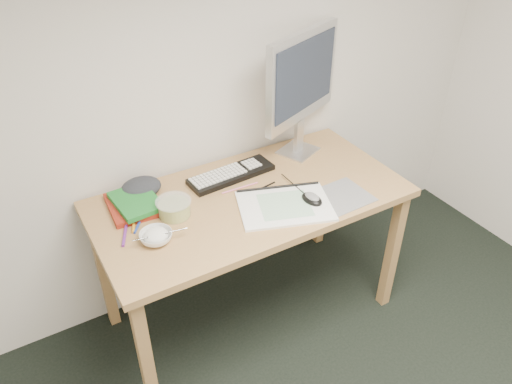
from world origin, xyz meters
The scene contains 18 objects.
desk centered at (0.14, 1.43, 0.67)m, with size 1.40×0.70×0.75m.
mousepad centered at (0.49, 1.22, 0.75)m, with size 0.24×0.22×0.00m, color slate.
sketchpad centered at (0.23, 1.28, 0.76)m, with size 0.40×0.28×0.01m, color silver.
keyboard centered at (0.14, 1.61, 0.76)m, with size 0.42×0.13×0.02m, color black.
monitor centered at (0.55, 1.65, 1.14)m, with size 0.50×0.24×0.62m.
mouse centered at (0.35, 1.25, 0.78)m, with size 0.07×0.11×0.04m, color black.
rice_bowl centered at (-0.34, 1.35, 0.77)m, with size 0.13×0.13×0.04m, color silver.
chopsticks centered at (-0.33, 1.33, 0.79)m, with size 0.02×0.02×0.21m, color silver.
fruit_tub centered at (-0.21, 1.47, 0.79)m, with size 0.15×0.15×0.07m, color gold.
book_red centered at (-0.35, 1.61, 0.76)m, with size 0.19×0.25×0.02m, color maroon.
book_green centered at (-0.33, 1.60, 0.79)m, with size 0.17×0.24×0.02m, color #1B6E27.
cloth_lump centered at (-0.28, 1.69, 0.78)m, with size 0.15×0.13×0.06m, color #272A2E.
pencil_pink centered at (0.13, 1.50, 0.75)m, with size 0.01×0.01×0.18m, color pink.
pencil_tan centered at (0.21, 1.43, 0.75)m, with size 0.01×0.01×0.18m, color tan.
pencil_black centered at (0.19, 1.45, 0.75)m, with size 0.01×0.01×0.19m, color black.
marker_blue centered at (-0.36, 1.48, 0.76)m, with size 0.01×0.01×0.12m, color #1E3BA4.
marker_orange centered at (-0.38, 1.50, 0.76)m, with size 0.01×0.01×0.13m, color orange.
marker_purple centered at (-0.44, 1.44, 0.76)m, with size 0.01×0.01×0.14m, color #622484.
Camera 1 is at (-0.76, -0.16, 2.04)m, focal length 35.00 mm.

